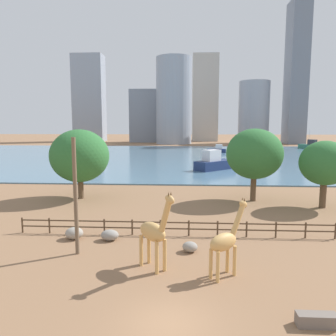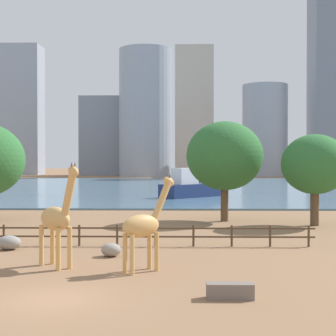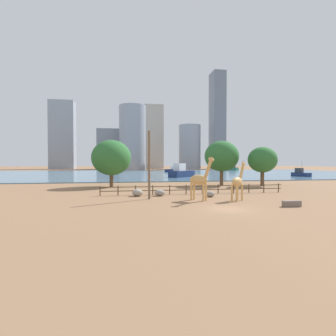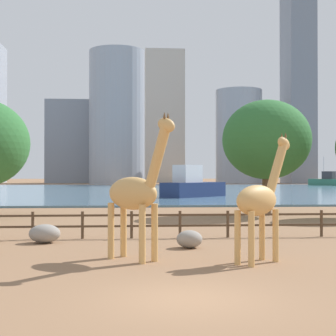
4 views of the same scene
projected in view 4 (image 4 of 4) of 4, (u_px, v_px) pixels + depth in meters
ground_plane at (138, 191)px, 92.54m from camera, size 400.00×400.00×0.00m
harbor_water at (139, 191)px, 89.55m from camera, size 180.00×86.00×0.20m
giraffe_tall at (260, 200)px, 17.93m from camera, size 2.74×2.47×4.63m
giraffe_companion at (136, 193)px, 18.35m from camera, size 2.68×2.69×5.20m
boulder_near_fence at (45, 234)px, 22.96m from camera, size 1.40×1.12×0.84m
boulder_by_pole at (189, 239)px, 21.43m from camera, size 1.09×0.98×0.74m
enclosure_fence at (158, 222)px, 24.72m from camera, size 26.12×0.14×1.30m
tree_left_large at (267, 140)px, 38.21m from camera, size 6.58×6.58×8.58m
boat_ferry at (192, 186)px, 63.47m from camera, size 8.73×8.45×3.93m
boat_sailboat at (326, 181)px, 123.53m from camera, size 6.99×7.71×6.91m
boat_tug at (189, 183)px, 103.19m from camera, size 6.03×2.76×2.56m
skyline_tower_needle at (164, 118)px, 180.56m from camera, size 13.43×15.14×45.32m
skyline_block_central at (298, 81)px, 159.00m from camera, size 8.06×11.87×63.55m
skyline_tower_glass at (70, 142)px, 163.50m from camera, size 14.85×8.80×26.19m
skyline_block_left at (239, 137)px, 160.06m from camera, size 14.35×14.35×28.99m
skyline_block_right at (117, 118)px, 152.03m from camera, size 16.40×16.40×39.23m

